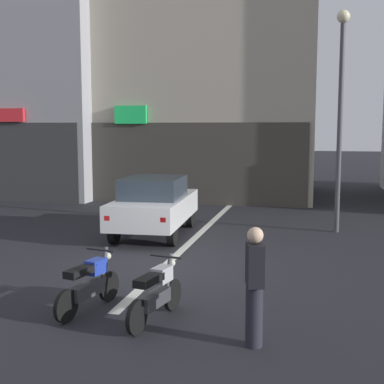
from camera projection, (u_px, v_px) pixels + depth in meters
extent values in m
plane|color=#232328|center=(164.00, 267.00, 11.37)|extent=(120.00, 120.00, 0.00)
cube|color=silver|center=(214.00, 220.00, 17.18)|extent=(0.20, 18.00, 0.01)
cube|color=#9E9EA3|center=(28.00, 53.00, 25.44)|extent=(9.68, 9.09, 13.21)
cube|color=red|center=(9.00, 115.00, 20.92)|extent=(1.31, 0.16, 0.53)
cube|color=#B2A893|center=(207.00, 15.00, 23.31)|extent=(9.65, 7.26, 15.97)
cube|color=#3E3A33|center=(188.00, 164.00, 20.53)|extent=(9.27, 0.10, 3.20)
cube|color=#1EE566|center=(131.00, 115.00, 20.74)|extent=(1.30, 0.16, 0.71)
cylinder|color=black|center=(141.00, 215.00, 16.14)|extent=(0.21, 0.65, 0.64)
cylinder|color=black|center=(190.00, 217.00, 15.88)|extent=(0.21, 0.65, 0.64)
cylinder|color=black|center=(114.00, 232.00, 13.60)|extent=(0.21, 0.65, 0.64)
cylinder|color=black|center=(172.00, 234.00, 13.33)|extent=(0.21, 0.65, 0.64)
cube|color=silver|center=(155.00, 208.00, 14.68)|extent=(1.98, 4.19, 0.66)
cube|color=#2D3842|center=(153.00, 187.00, 14.46)|extent=(1.65, 2.05, 0.56)
cube|color=red|center=(107.00, 218.00, 12.82)|extent=(0.14, 0.07, 0.12)
cube|color=red|center=(163.00, 220.00, 12.58)|extent=(0.14, 0.07, 0.12)
cylinder|color=#47474C|center=(340.00, 130.00, 14.81)|extent=(0.14, 0.14, 5.86)
sphere|color=beige|center=(344.00, 16.00, 14.44)|extent=(0.36, 0.36, 0.36)
cylinder|color=black|center=(109.00, 286.00, 9.11)|extent=(0.18, 0.52, 0.52)
cylinder|color=black|center=(66.00, 306.00, 8.08)|extent=(0.18, 0.52, 0.52)
cube|color=#38383D|center=(87.00, 290.00, 8.54)|extent=(0.36, 0.76, 0.22)
cube|color=black|center=(80.00, 271.00, 8.35)|extent=(0.35, 0.63, 0.12)
cube|color=#233DB7|center=(96.00, 266.00, 8.73)|extent=(0.29, 0.40, 0.24)
cylinder|color=#4C4C51|center=(104.00, 267.00, 8.93)|extent=(0.12, 0.25, 0.70)
cylinder|color=black|center=(100.00, 250.00, 8.82)|extent=(0.54, 0.16, 0.04)
sphere|color=silver|center=(108.00, 256.00, 9.02)|extent=(0.12, 0.12, 0.12)
cylinder|color=black|center=(173.00, 295.00, 8.65)|extent=(0.18, 0.52, 0.52)
cylinder|color=black|center=(137.00, 317.00, 7.61)|extent=(0.18, 0.52, 0.52)
cube|color=#38383D|center=(154.00, 299.00, 8.07)|extent=(0.35, 0.76, 0.22)
cube|color=black|center=(149.00, 280.00, 7.88)|extent=(0.34, 0.63, 0.12)
cube|color=#B2B5BA|center=(162.00, 274.00, 8.26)|extent=(0.29, 0.40, 0.24)
cylinder|color=#4C4C51|center=(168.00, 275.00, 8.47)|extent=(0.12, 0.25, 0.70)
cylinder|color=black|center=(166.00, 257.00, 8.35)|extent=(0.55, 0.15, 0.04)
sphere|color=silver|center=(172.00, 263.00, 8.56)|extent=(0.12, 0.12, 0.12)
cylinder|color=#23232D|center=(254.00, 316.00, 7.18)|extent=(0.24, 0.24, 0.86)
cube|color=black|center=(255.00, 265.00, 7.10)|extent=(0.30, 0.40, 0.58)
sphere|color=beige|center=(255.00, 235.00, 7.05)|extent=(0.22, 0.22, 0.22)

